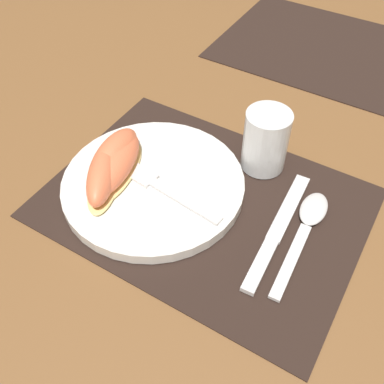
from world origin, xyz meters
name	(u,v)px	position (x,y,z in m)	size (l,w,h in m)	color
ground_plane	(204,203)	(0.00, 0.00, 0.00)	(3.00, 3.00, 0.00)	brown
placemat	(204,202)	(0.00, 0.00, 0.00)	(0.41, 0.30, 0.00)	black
placemat_far	(330,49)	(0.01, 0.46, 0.00)	(0.41, 0.30, 0.00)	black
plate	(153,184)	(-0.07, -0.02, 0.01)	(0.25, 0.25, 0.02)	white
juice_glass	(265,143)	(0.04, 0.11, 0.04)	(0.06, 0.06, 0.09)	silver
knife	(277,232)	(0.10, 0.00, 0.01)	(0.03, 0.20, 0.01)	silver
spoon	(308,222)	(0.13, 0.04, 0.01)	(0.04, 0.18, 0.01)	silver
fork	(157,185)	(-0.06, -0.02, 0.02)	(0.18, 0.04, 0.00)	silver
citrus_wedge_0	(116,154)	(-0.13, -0.01, 0.04)	(0.06, 0.10, 0.04)	#F4DB84
citrus_wedge_1	(116,165)	(-0.12, -0.03, 0.04)	(0.08, 0.13, 0.04)	#F4DB84
citrus_wedge_2	(103,175)	(-0.12, -0.05, 0.04)	(0.09, 0.12, 0.04)	#F4DB84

